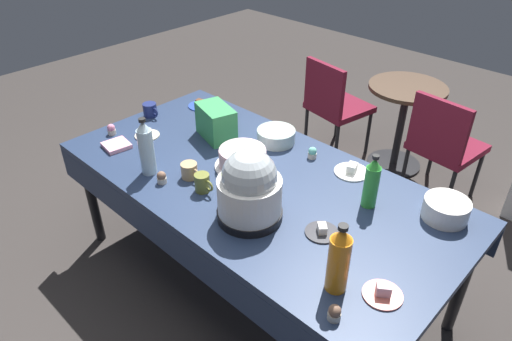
# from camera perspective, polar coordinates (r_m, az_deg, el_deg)

# --- Properties ---
(ground) EXTENTS (9.00, 9.00, 0.00)m
(ground) POSITION_cam_1_polar(r_m,az_deg,el_deg) (2.95, 0.00, -13.03)
(ground) COLOR #383330
(potluck_table) EXTENTS (2.20, 1.10, 0.75)m
(potluck_table) POSITION_cam_1_polar(r_m,az_deg,el_deg) (2.50, 0.00, -2.14)
(potluck_table) COLOR navy
(potluck_table) RESTS_ON ground
(frosted_layer_cake) EXTENTS (0.31, 0.31, 0.11)m
(frosted_layer_cake) POSITION_cam_1_polar(r_m,az_deg,el_deg) (2.53, -1.66, 1.49)
(frosted_layer_cake) COLOR silver
(frosted_layer_cake) RESTS_ON potluck_table
(slow_cooker) EXTENTS (0.31, 0.31, 0.36)m
(slow_cooker) POSITION_cam_1_polar(r_m,az_deg,el_deg) (2.11, -0.81, -2.29)
(slow_cooker) COLOR black
(slow_cooker) RESTS_ON potluck_table
(glass_salad_bowl) EXTENTS (0.23, 0.23, 0.08)m
(glass_salad_bowl) POSITION_cam_1_polar(r_m,az_deg,el_deg) (2.77, 2.48, 4.26)
(glass_salad_bowl) COLOR #B2C6BC
(glass_salad_bowl) RESTS_ON potluck_table
(ceramic_snack_bowl) EXTENTS (0.21, 0.21, 0.10)m
(ceramic_snack_bowl) POSITION_cam_1_polar(r_m,az_deg,el_deg) (2.35, 22.31, -4.44)
(ceramic_snack_bowl) COLOR silver
(ceramic_snack_bowl) RESTS_ON potluck_table
(dessert_plate_charcoal) EXTENTS (0.15, 0.15, 0.05)m
(dessert_plate_charcoal) POSITION_cam_1_polar(r_m,az_deg,el_deg) (2.13, 8.10, -7.39)
(dessert_plate_charcoal) COLOR #2D2D33
(dessert_plate_charcoal) RESTS_ON potluck_table
(dessert_plate_white) EXTENTS (0.19, 0.19, 0.05)m
(dessert_plate_white) POSITION_cam_1_polar(r_m,az_deg,el_deg) (2.56, 11.68, -0.00)
(dessert_plate_white) COLOR white
(dessert_plate_white) RESTS_ON potluck_table
(dessert_plate_coral) EXTENTS (0.16, 0.16, 0.06)m
(dessert_plate_coral) POSITION_cam_1_polar(r_m,az_deg,el_deg) (1.91, 15.33, -14.33)
(dessert_plate_coral) COLOR #E07266
(dessert_plate_coral) RESTS_ON potluck_table
(dessert_plate_cream) EXTENTS (0.15, 0.15, 0.05)m
(dessert_plate_cream) POSITION_cam_1_polar(r_m,az_deg,el_deg) (2.93, -13.25, 4.34)
(dessert_plate_cream) COLOR beige
(dessert_plate_cream) RESTS_ON potluck_table
(dessert_plate_cobalt) EXTENTS (0.17, 0.17, 0.05)m
(dessert_plate_cobalt) POSITION_cam_1_polar(r_m,az_deg,el_deg) (3.24, -6.83, 8.03)
(dessert_plate_cobalt) COLOR #2D4CB2
(dessert_plate_cobalt) RESTS_ON potluck_table
(cupcake_rose) EXTENTS (0.05, 0.05, 0.07)m
(cupcake_rose) POSITION_cam_1_polar(r_m,az_deg,el_deg) (2.46, -11.53, -0.85)
(cupcake_rose) COLOR beige
(cupcake_rose) RESTS_ON potluck_table
(cupcake_mint) EXTENTS (0.05, 0.05, 0.07)m
(cupcake_mint) POSITION_cam_1_polar(r_m,az_deg,el_deg) (2.64, 6.95, 2.17)
(cupcake_mint) COLOR beige
(cupcake_mint) RESTS_ON potluck_table
(cupcake_lemon) EXTENTS (0.05, 0.05, 0.07)m
(cupcake_lemon) POSITION_cam_1_polar(r_m,az_deg,el_deg) (2.99, -17.36, 4.84)
(cupcake_lemon) COLOR beige
(cupcake_lemon) RESTS_ON potluck_table
(cupcake_cocoa) EXTENTS (0.05, 0.05, 0.07)m
(cupcake_cocoa) POSITION_cam_1_polar(r_m,az_deg,el_deg) (1.79, 9.62, -16.87)
(cupcake_cocoa) COLOR beige
(cupcake_cocoa) RESTS_ON potluck_table
(soda_bottle_water) EXTENTS (0.08, 0.08, 0.33)m
(soda_bottle_water) POSITION_cam_1_polar(r_m,az_deg,el_deg) (2.50, -13.35, 2.70)
(soda_bottle_water) COLOR silver
(soda_bottle_water) RESTS_ON potluck_table
(soda_bottle_orange_juice) EXTENTS (0.09, 0.09, 0.32)m
(soda_bottle_orange_juice) POSITION_cam_1_polar(r_m,az_deg,el_deg) (1.81, 10.14, -10.78)
(soda_bottle_orange_juice) COLOR orange
(soda_bottle_orange_juice) RESTS_ON potluck_table
(soda_bottle_lime_soda) EXTENTS (0.07, 0.07, 0.29)m
(soda_bottle_lime_soda) POSITION_cam_1_polar(r_m,az_deg,el_deg) (2.27, 14.02, -1.48)
(soda_bottle_lime_soda) COLOR green
(soda_bottle_lime_soda) RESTS_ON potluck_table
(coffee_mug_tan) EXTENTS (0.13, 0.09, 0.08)m
(coffee_mug_tan) POSITION_cam_1_polar(r_m,az_deg,el_deg) (2.47, -8.16, -0.02)
(coffee_mug_tan) COLOR tan
(coffee_mug_tan) RESTS_ON potluck_table
(coffee_mug_olive) EXTENTS (0.12, 0.08, 0.10)m
(coffee_mug_olive) POSITION_cam_1_polar(r_m,az_deg,el_deg) (2.36, -6.58, -1.52)
(coffee_mug_olive) COLOR olive
(coffee_mug_olive) RESTS_ON potluck_table
(coffee_mug_navy) EXTENTS (0.13, 0.09, 0.09)m
(coffee_mug_navy) POSITION_cam_1_polar(r_m,az_deg,el_deg) (3.15, -12.87, 7.28)
(coffee_mug_navy) COLOR navy
(coffee_mug_navy) RESTS_ON potluck_table
(soda_carton) EXTENTS (0.29, 0.23, 0.20)m
(soda_carton) POSITION_cam_1_polar(r_m,az_deg,el_deg) (2.81, -4.93, 5.95)
(soda_carton) COLOR #338C4C
(soda_carton) RESTS_ON potluck_table
(paper_napkin_stack) EXTENTS (0.16, 0.16, 0.02)m
(paper_napkin_stack) POSITION_cam_1_polar(r_m,az_deg,el_deg) (2.85, -16.78, 2.99)
(paper_napkin_stack) COLOR pink
(paper_napkin_stack) RESTS_ON potluck_table
(maroon_chair_left) EXTENTS (0.51, 0.51, 0.85)m
(maroon_chair_left) POSITION_cam_1_polar(r_m,az_deg,el_deg) (3.94, 9.53, 8.29)
(maroon_chair_left) COLOR maroon
(maroon_chair_left) RESTS_ON ground
(maroon_chair_right) EXTENTS (0.49, 0.49, 0.85)m
(maroon_chair_right) POSITION_cam_1_polar(r_m,az_deg,el_deg) (3.56, 22.06, 3.26)
(maroon_chair_right) COLOR maroon
(maroon_chair_right) RESTS_ON ground
(round_cafe_table) EXTENTS (0.60, 0.60, 0.72)m
(round_cafe_table) POSITION_cam_1_polar(r_m,az_deg,el_deg) (3.89, 17.65, 6.89)
(round_cafe_table) COLOR #473323
(round_cafe_table) RESTS_ON ground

